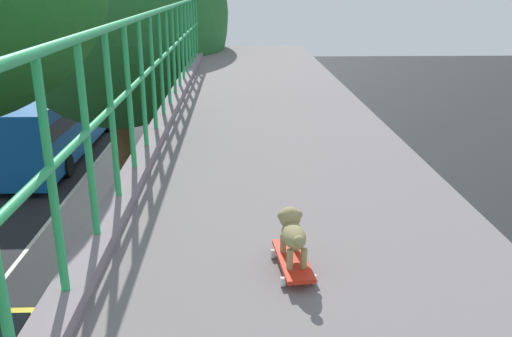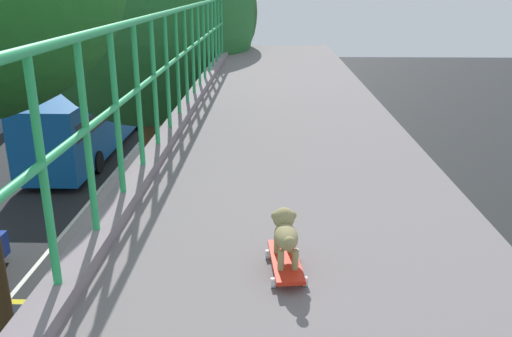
{
  "view_description": "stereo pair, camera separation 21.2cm",
  "coord_description": "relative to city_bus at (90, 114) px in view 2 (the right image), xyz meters",
  "views": [
    {
      "loc": [
        0.64,
        -0.46,
        7.67
      ],
      "look_at": [
        0.76,
        2.93,
        6.5
      ],
      "focal_mm": 37.51,
      "sensor_mm": 36.0,
      "label": 1
    },
    {
      "loc": [
        0.85,
        -0.46,
        7.67
      ],
      "look_at": [
        0.76,
        2.93,
        6.5
      ],
      "focal_mm": 37.51,
      "sensor_mm": 36.0,
      "label": 2
    }
  ],
  "objects": [
    {
      "name": "city_bus",
      "position": [
        0.0,
        0.0,
        0.0
      ],
      "size": [
        2.73,
        11.71,
        3.2
      ],
      "color": "#104E92",
      "rests_on": "ground"
    },
    {
      "name": "roadside_tree_far",
      "position": [
        5.33,
        -10.64,
        4.98
      ],
      "size": [
        5.69,
        5.69,
        9.59
      ],
      "color": "#503D23",
      "rests_on": "ground"
    },
    {
      "name": "roadside_tree_farthest",
      "position": [
        5.2,
        -3.09,
        4.78
      ],
      "size": [
        5.73,
        5.73,
        9.49
      ],
      "color": "#4D4222",
      "rests_on": "ground"
    },
    {
      "name": "toy_skateboard",
      "position": [
        8.7,
        -21.96,
        4.35
      ],
      "size": [
        0.24,
        0.51,
        0.08
      ],
      "color": "red",
      "rests_on": "overpass_deck"
    },
    {
      "name": "small_dog",
      "position": [
        8.7,
        -21.94,
        4.53
      ],
      "size": [
        0.16,
        0.37,
        0.27
      ],
      "color": "#978A59",
      "rests_on": "toy_skateboard"
    }
  ]
}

